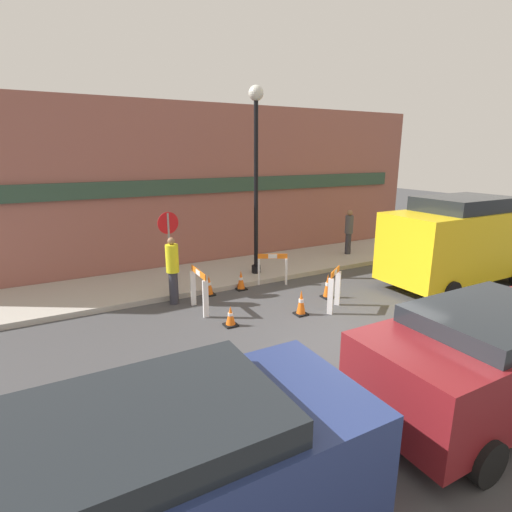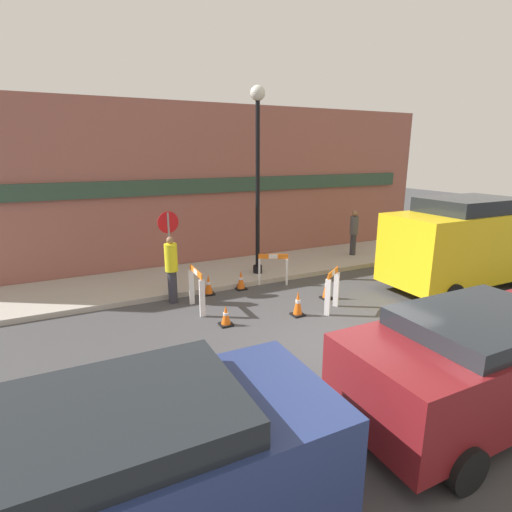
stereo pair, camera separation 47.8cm
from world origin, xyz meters
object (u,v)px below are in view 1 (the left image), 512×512
(person_pedestrian, at_px, (349,230))
(parked_car_0, at_px, (145,485))
(parked_car_1, at_px, (489,354))
(streetlamp_post, at_px, (256,158))
(stop_sign, at_px, (169,239))
(person_worker, at_px, (173,268))
(work_van, at_px, (460,238))

(person_pedestrian, xyz_separation_m, parked_car_0, (-9.62, -8.19, -0.06))
(parked_car_0, xyz_separation_m, parked_car_1, (5.16, -0.00, -0.04))
(streetlamp_post, distance_m, parked_car_0, 9.78)
(stop_sign, height_order, parked_car_1, stop_sign)
(stop_sign, bearing_deg, parked_car_0, 63.30)
(person_pedestrian, bearing_deg, stop_sign, -8.42)
(streetlamp_post, height_order, person_worker, streetlamp_post)
(person_worker, bearing_deg, work_van, -5.75)
(parked_car_0, bearing_deg, streetlamp_post, 55.18)
(streetlamp_post, xyz_separation_m, stop_sign, (-2.89, -0.33, -2.11))
(work_van, bearing_deg, parked_car_0, -158.00)
(parked_car_0, xyz_separation_m, work_van, (10.39, 4.20, 0.43))
(work_van, bearing_deg, streetlamp_post, 145.11)
(streetlamp_post, xyz_separation_m, person_pedestrian, (4.25, 0.49, -2.69))
(person_worker, xyz_separation_m, work_van, (8.06, -2.51, 0.46))
(stop_sign, bearing_deg, person_worker, 70.10)
(parked_car_1, distance_m, work_van, 6.73)
(parked_car_1, bearing_deg, streetlamp_post, 88.46)
(streetlamp_post, distance_m, work_van, 6.56)
(stop_sign, relative_size, parked_car_0, 0.49)
(person_worker, height_order, parked_car_1, person_worker)
(parked_car_1, relative_size, work_van, 0.86)
(person_pedestrian, distance_m, parked_car_0, 12.63)
(streetlamp_post, bearing_deg, person_worker, -161.72)
(stop_sign, xyz_separation_m, parked_car_1, (2.68, -7.38, -0.67))
(stop_sign, relative_size, person_pedestrian, 1.32)
(parked_car_0, bearing_deg, work_van, 22.00)
(parked_car_0, relative_size, parked_car_1, 1.06)
(streetlamp_post, distance_m, parked_car_1, 8.20)
(streetlamp_post, relative_size, stop_sign, 2.55)
(stop_sign, bearing_deg, parked_car_1, 101.81)
(streetlamp_post, bearing_deg, parked_car_0, -124.82)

